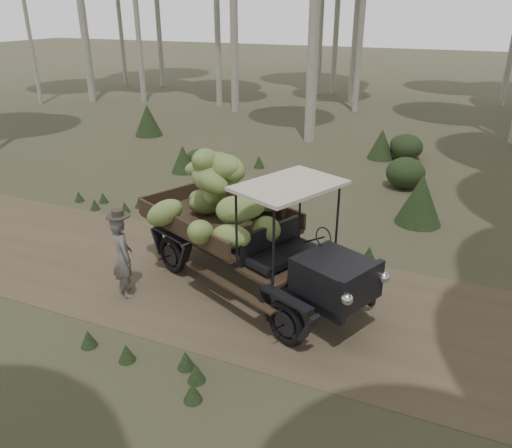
% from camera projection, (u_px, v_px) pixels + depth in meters
% --- Properties ---
extents(ground, '(120.00, 120.00, 0.00)m').
position_uv_depth(ground, '(176.00, 275.00, 10.05)').
color(ground, '#473D2B').
rests_on(ground, ground).
extents(dirt_track, '(70.00, 4.00, 0.01)m').
position_uv_depth(dirt_track, '(176.00, 275.00, 10.05)').
color(dirt_track, brown).
rests_on(dirt_track, ground).
extents(banana_truck, '(5.24, 3.53, 2.65)m').
position_uv_depth(banana_truck, '(239.00, 211.00, 9.30)').
color(banana_truck, black).
rests_on(banana_truck, ground).
extents(farmer, '(0.68, 0.65, 1.71)m').
position_uv_depth(farmer, '(123.00, 256.00, 9.08)').
color(farmer, '#5D5A55').
rests_on(farmer, ground).
extents(undergrowth, '(24.06, 23.32, 1.40)m').
position_uv_depth(undergrowth, '(166.00, 268.00, 9.26)').
color(undergrowth, '#233319').
rests_on(undergrowth, ground).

